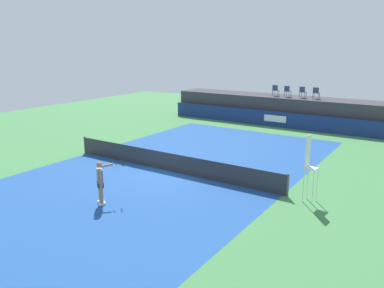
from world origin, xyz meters
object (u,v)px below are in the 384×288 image
at_px(spectator_chair_left, 287,91).
at_px(umpire_chair, 309,164).
at_px(spectator_chair_center, 303,92).
at_px(net_post_near, 85,145).
at_px(spectator_chair_far_left, 275,90).
at_px(spectator_chair_right, 316,92).
at_px(tennis_player, 101,181).
at_px(tennis_ball, 262,135).
at_px(net_post_far, 288,185).

bearing_deg(spectator_chair_left, umpire_chair, -66.94).
xyz_separation_m(spectator_chair_center, net_post_near, (-8.03, -15.12, -2.19)).
distance_m(spectator_chair_far_left, spectator_chair_right, 3.29).
bearing_deg(umpire_chair, spectator_chair_right, 105.35).
xyz_separation_m(spectator_chair_far_left, umpire_chair, (7.45, -15.13, -1.11)).
distance_m(spectator_chair_center, net_post_near, 17.25).
bearing_deg(tennis_player, spectator_chair_right, 82.57).
bearing_deg(tennis_ball, tennis_player, -91.45).
relative_size(spectator_chair_center, net_post_far, 0.89).
bearing_deg(spectator_chair_right, tennis_player, -97.43).
height_order(spectator_chair_right, umpire_chair, spectator_chair_right).
distance_m(spectator_chair_left, net_post_near, 16.65).
xyz_separation_m(umpire_chair, net_post_near, (-13.22, -0.01, -1.09)).
xyz_separation_m(umpire_chair, tennis_ball, (-6.38, 10.15, -1.55)).
relative_size(spectator_chair_far_left, spectator_chair_center, 1.00).
height_order(spectator_chair_left, tennis_player, spectator_chair_left).
bearing_deg(spectator_chair_right, spectator_chair_left, -177.08).
height_order(spectator_chair_left, umpire_chair, spectator_chair_left).
relative_size(spectator_chair_center, umpire_chair, 0.32).
height_order(spectator_chair_far_left, net_post_far, spectator_chair_far_left).
bearing_deg(spectator_chair_center, tennis_ball, -103.49).
distance_m(net_post_far, tennis_player, 7.68).
relative_size(spectator_chair_far_left, net_post_near, 0.89).
bearing_deg(net_post_near, tennis_player, -36.87).
height_order(spectator_chair_far_left, net_post_near, spectator_chair_far_left).
height_order(umpire_chair, tennis_player, umpire_chair).
bearing_deg(spectator_chair_right, spectator_chair_far_left, -179.95).
bearing_deg(net_post_near, tennis_ball, 56.06).
height_order(spectator_chair_far_left, spectator_chair_left, same).
height_order(spectator_chair_center, net_post_near, spectator_chair_center).
distance_m(spectator_chair_right, net_post_near, 17.79).
xyz_separation_m(umpire_chair, tennis_player, (-6.76, -4.85, -0.63)).
bearing_deg(net_post_near, spectator_chair_right, 59.10).
bearing_deg(spectator_chair_right, net_post_near, -120.90).
relative_size(spectator_chair_right, tennis_ball, 13.06).
distance_m(spectator_chair_right, tennis_ball, 6.07).
distance_m(spectator_chair_left, tennis_player, 19.95).
bearing_deg(net_post_far, tennis_ball, 118.69).
bearing_deg(spectator_chair_left, net_post_far, -69.65).
distance_m(net_post_near, net_post_far, 12.40).
xyz_separation_m(spectator_chair_center, tennis_player, (-1.57, -19.96, -1.73)).
height_order(net_post_far, tennis_player, tennis_player).
xyz_separation_m(spectator_chair_right, umpire_chair, (4.15, -15.13, -1.11)).
bearing_deg(tennis_player, tennis_ball, 88.55).
bearing_deg(spectator_chair_far_left, tennis_ball, -77.92).
xyz_separation_m(spectator_chair_right, net_post_near, (-9.06, -15.15, -2.19)).
bearing_deg(spectator_chair_far_left, net_post_near, -110.87).
bearing_deg(spectator_chair_left, spectator_chair_far_left, 173.97).
bearing_deg(tennis_ball, spectator_chair_left, 90.15).
xyz_separation_m(spectator_chair_far_left, spectator_chair_left, (1.05, -0.11, 0.00)).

